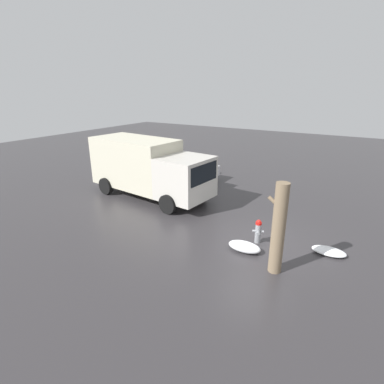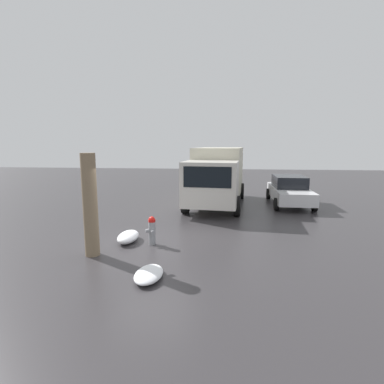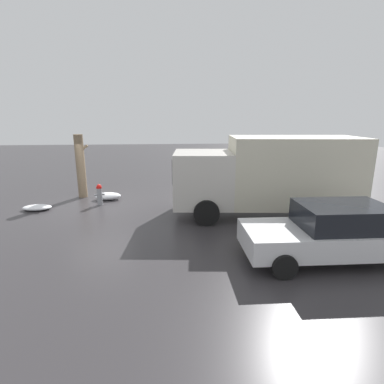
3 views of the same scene
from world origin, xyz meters
TOP-DOWN VIEW (x-y plane):
  - ground_plane at (0.00, 0.00)m, footprint 60.00×60.00m
  - fire_hydrant at (-0.00, 0.00)m, footprint 0.42×0.33m
  - tree_trunk at (-1.08, 1.48)m, footprint 0.62×0.41m
  - delivery_truck at (6.66, -1.90)m, footprint 6.92×3.13m
  - parked_car at (7.15, -5.68)m, footprint 4.63×2.04m
  - snow_pile_by_hydrant at (-2.39, -0.49)m, footprint 1.13×0.65m
  - snow_pile_curbside at (0.18, 0.84)m, footprint 1.17×0.63m

SIDE VIEW (x-z plane):
  - ground_plane at x=0.00m, z-range 0.00..0.00m
  - snow_pile_by_hydrant at x=-2.39m, z-range 0.00..0.21m
  - snow_pile_curbside at x=0.18m, z-range 0.00..0.33m
  - fire_hydrant at x=0.00m, z-range 0.01..0.92m
  - parked_car at x=7.15m, z-range 0.01..1.50m
  - tree_trunk at x=-1.08m, z-range 0.01..2.91m
  - delivery_truck at x=6.66m, z-range 0.12..3.08m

